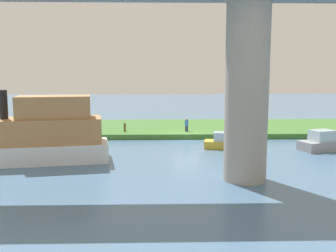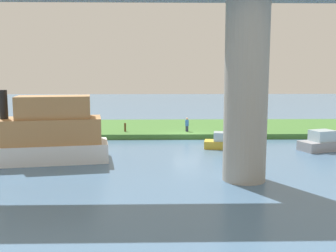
% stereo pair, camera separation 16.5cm
% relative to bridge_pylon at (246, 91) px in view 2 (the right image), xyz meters
% --- Properties ---
extents(ground_plane, '(160.00, 160.00, 0.00)m').
position_rel_bridge_pylon_xyz_m(ground_plane, '(2.42, -14.06, -5.25)').
color(ground_plane, '#4C7093').
extents(grassy_bank, '(80.00, 12.00, 0.50)m').
position_rel_bridge_pylon_xyz_m(grassy_bank, '(2.42, -20.06, -5.00)').
color(grassy_bank, '#427533').
rests_on(grassy_bank, ground).
extents(bridge_pylon, '(2.51, 2.51, 10.51)m').
position_rel_bridge_pylon_xyz_m(bridge_pylon, '(0.00, 0.00, 0.00)').
color(bridge_pylon, '#9E998E').
rests_on(bridge_pylon, ground).
extents(person_on_bank, '(0.50, 0.50, 1.39)m').
position_rel_bridge_pylon_xyz_m(person_on_bank, '(2.24, -15.95, -4.05)').
color(person_on_bank, '#2D334C').
rests_on(person_on_bank, grassy_bank).
extents(mooring_post, '(0.20, 0.20, 0.84)m').
position_rel_bridge_pylon_xyz_m(mooring_post, '(8.41, -16.05, -4.33)').
color(mooring_post, brown).
rests_on(mooring_post, grassy_bank).
extents(motorboat_white, '(10.48, 5.03, 5.14)m').
position_rel_bridge_pylon_xyz_m(motorboat_white, '(13.44, -5.14, -3.35)').
color(motorboat_white, white).
rests_on(motorboat_white, ground).
extents(motorboat_red, '(4.32, 2.19, 1.38)m').
position_rel_bridge_pylon_xyz_m(motorboat_red, '(-0.73, -9.62, -4.76)').
color(motorboat_red, gold).
rests_on(motorboat_red, ground).
extents(houseboat_blue, '(5.30, 3.32, 1.66)m').
position_rel_bridge_pylon_xyz_m(houseboat_blue, '(-8.81, -8.86, -4.66)').
color(houseboat_blue, '#99999E').
rests_on(houseboat_blue, ground).
extents(skiff_small, '(4.41, 1.64, 1.46)m').
position_rel_bridge_pylon_xyz_m(skiff_small, '(14.23, -9.88, -4.73)').
color(skiff_small, '#99999E').
rests_on(skiff_small, ground).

